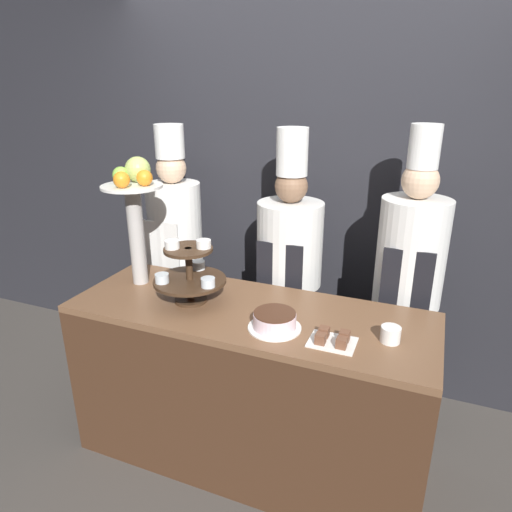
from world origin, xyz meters
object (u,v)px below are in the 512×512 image
at_px(chef_center_left, 289,266).
at_px(chef_center_right, 408,277).
at_px(fruit_pedestal, 135,201).
at_px(cup_white, 390,334).
at_px(cake_square_tray, 332,339).
at_px(chef_left, 176,244).
at_px(tiered_stand, 189,272).
at_px(cake_round, 275,321).

distance_m(chef_center_left, chef_center_right, 0.69).
xyz_separation_m(fruit_pedestal, chef_center_left, (0.72, 0.49, -0.45)).
bearing_deg(cup_white, chef_center_left, 136.47).
bearing_deg(chef_center_left, cake_square_tray, -59.32).
height_order(cup_white, chef_left, chef_left).
distance_m(tiered_stand, chef_left, 0.77).
relative_size(chef_left, chef_center_left, 1.00).
relative_size(fruit_pedestal, cake_square_tray, 3.43).
bearing_deg(fruit_pedestal, cake_square_tray, -12.35).
relative_size(cake_round, chef_center_left, 0.14).
relative_size(chef_center_left, chef_center_right, 0.98).
bearing_deg(cake_round, cake_square_tray, -5.02).
bearing_deg(chef_left, cup_white, -23.52).
distance_m(cake_square_tray, chef_center_left, 0.86).
bearing_deg(chef_left, chef_center_left, 0.00).
relative_size(cup_white, chef_center_left, 0.05).
relative_size(cake_round, chef_left, 0.14).
bearing_deg(chef_left, cake_square_tray, -31.06).
bearing_deg(chef_center_right, chef_left, 180.00).
distance_m(tiered_stand, chef_center_left, 0.71).
height_order(tiered_stand, chef_center_right, chef_center_right).
distance_m(cake_round, chef_center_right, 0.89).
distance_m(tiered_stand, chef_center_right, 1.19).
bearing_deg(cup_white, cake_round, -170.83).
xyz_separation_m(cup_white, chef_center_right, (0.02, 0.64, 0.02)).
bearing_deg(chef_center_left, cup_white, -43.53).
distance_m(cake_square_tray, chef_center_right, 0.78).
bearing_deg(cake_round, chef_center_left, 102.98).
bearing_deg(tiered_stand, cake_round, -11.96).
bearing_deg(tiered_stand, fruit_pedestal, 162.22).
distance_m(cake_round, cup_white, 0.51).
height_order(tiered_stand, cake_square_tray, tiered_stand).
xyz_separation_m(cake_round, cup_white, (0.50, 0.08, -0.00)).
bearing_deg(chef_center_left, cake_round, -77.02).
distance_m(fruit_pedestal, cup_white, 1.46).
height_order(fruit_pedestal, cake_round, fruit_pedestal).
bearing_deg(chef_center_right, fruit_pedestal, -160.91).
relative_size(fruit_pedestal, cup_white, 8.02).
height_order(fruit_pedestal, chef_center_right, chef_center_right).
xyz_separation_m(cup_white, chef_left, (-1.46, 0.64, 0.02)).
height_order(tiered_stand, fruit_pedestal, fruit_pedestal).
height_order(tiered_stand, chef_center_left, chef_center_left).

